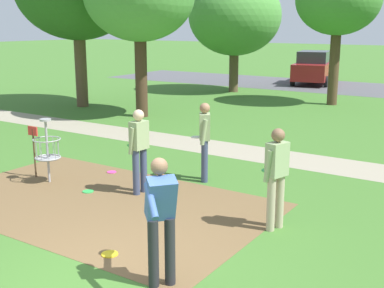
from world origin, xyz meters
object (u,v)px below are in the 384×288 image
(player_waiting_right, at_px, (139,147))
(frisbee_far_left, at_px, (88,191))
(player_foreground_watching, at_px, (161,214))
(tree_far_right, at_px, (235,16))
(frisbee_mid_grass, at_px, (110,254))
(player_waiting_left, at_px, (276,173))
(frisbee_far_right, at_px, (112,172))
(tree_far_left, at_px, (338,0))
(disc_golf_basket, at_px, (46,148))
(player_throwing, at_px, (204,137))
(parked_car_leftmost, at_px, (313,68))

(player_waiting_right, xyz_separation_m, frisbee_far_left, (-0.94, -0.53, -0.96))
(player_foreground_watching, xyz_separation_m, tree_far_right, (-8.40, 17.46, 2.72))
(frisbee_mid_grass, bearing_deg, player_foreground_watching, -13.25)
(player_foreground_watching, distance_m, frisbee_far_left, 4.21)
(player_waiting_left, relative_size, frisbee_far_right, 7.94)
(frisbee_mid_grass, bearing_deg, tree_far_left, 96.37)
(frisbee_far_right, bearing_deg, disc_golf_basket, -118.89)
(player_waiting_left, bearing_deg, tree_far_left, 104.09)
(disc_golf_basket, distance_m, player_throwing, 3.40)
(player_waiting_left, relative_size, tree_far_left, 0.30)
(player_waiting_right, height_order, parked_car_leftmost, parked_car_leftmost)
(player_throwing, xyz_separation_m, player_waiting_right, (-0.64, -1.42, 0.00))
(tree_far_right, bearing_deg, frisbee_far_right, -72.53)
(disc_golf_basket, relative_size, player_throwing, 0.81)
(frisbee_far_left, xyz_separation_m, tree_far_right, (-4.93, 15.28, 3.69))
(frisbee_mid_grass, distance_m, tree_far_left, 16.48)
(frisbee_far_right, bearing_deg, player_waiting_right, -27.75)
(player_waiting_left, bearing_deg, disc_golf_basket, -176.64)
(frisbee_mid_grass, height_order, frisbee_far_right, same)
(player_waiting_left, distance_m, player_waiting_right, 3.02)
(player_waiting_right, distance_m, frisbee_far_right, 1.91)
(disc_golf_basket, distance_m, tree_far_left, 14.43)
(frisbee_far_left, bearing_deg, player_throwing, 51.01)
(disc_golf_basket, xyz_separation_m, player_foreground_watching, (4.70, -2.21, 0.23))
(player_foreground_watching, height_order, frisbee_mid_grass, player_foreground_watching)
(player_foreground_watching, distance_m, player_waiting_left, 2.56)
(disc_golf_basket, bearing_deg, frisbee_far_left, -1.50)
(tree_far_left, height_order, parked_car_leftmost, tree_far_left)
(player_throwing, xyz_separation_m, frisbee_mid_grass, (0.73, -3.85, -0.96))
(disc_golf_basket, distance_m, player_waiting_left, 5.18)
(player_throwing, height_order, frisbee_mid_grass, player_throwing)
(player_foreground_watching, xyz_separation_m, player_waiting_right, (-2.54, 2.71, -0.02))
(player_waiting_right, xyz_separation_m, frisbee_far_right, (-1.46, 0.77, -0.96))
(tree_far_left, distance_m, tree_far_right, 5.67)
(player_waiting_left, xyz_separation_m, tree_far_left, (-3.41, 13.57, 3.32))
(frisbee_far_left, xyz_separation_m, tree_far_left, (0.54, 13.91, 4.28))
(player_waiting_left, xyz_separation_m, frisbee_mid_grass, (-1.64, -2.24, -0.96))
(player_waiting_right, distance_m, parked_car_leftmost, 20.55)
(frisbee_far_left, distance_m, parked_car_leftmost, 20.94)
(frisbee_mid_grass, xyz_separation_m, frisbee_far_right, (-2.83, 3.20, 0.00))
(player_waiting_left, height_order, parked_car_leftmost, parked_car_leftmost)
(player_waiting_right, xyz_separation_m, tree_far_right, (-5.86, 14.75, 2.74))
(frisbee_far_left, height_order, tree_far_left, tree_far_left)
(player_waiting_left, relative_size, tree_far_right, 0.30)
(player_waiting_right, height_order, tree_far_right, tree_far_right)
(tree_far_left, bearing_deg, frisbee_far_right, -94.84)
(frisbee_far_right, bearing_deg, parked_car_leftmost, 96.55)
(player_waiting_right, height_order, frisbee_mid_grass, player_waiting_right)
(disc_golf_basket, relative_size, player_foreground_watching, 0.81)
(frisbee_far_left, relative_size, parked_car_leftmost, 0.05)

